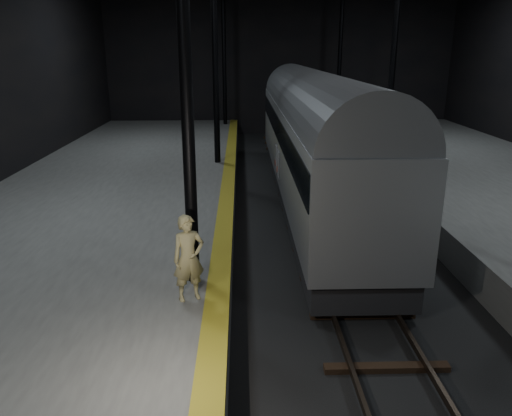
{
  "coord_description": "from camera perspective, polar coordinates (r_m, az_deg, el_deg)",
  "views": [
    {
      "loc": [
        -2.73,
        -14.04,
        5.85
      ],
      "look_at": [
        -2.37,
        -1.99,
        2.0
      ],
      "focal_mm": 35.0,
      "sensor_mm": 36.0,
      "label": 1
    }
  ],
  "objects": [
    {
      "name": "track",
      "position": [
        15.43,
        8.65,
        -4.52
      ],
      "size": [
        2.4,
        43.0,
        0.24
      ],
      "color": "#3F3328",
      "rests_on": "ground"
    },
    {
      "name": "platform_left",
      "position": [
        15.76,
        -19.23,
        -3.17
      ],
      "size": [
        9.0,
        43.8,
        1.0
      ],
      "primitive_type": "cube",
      "color": "#50504E",
      "rests_on": "ground"
    },
    {
      "name": "woman",
      "position": [
        10.03,
        -7.71,
        -5.71
      ],
      "size": [
        0.76,
        0.65,
        1.78
      ],
      "primitive_type": "imported",
      "rotation": [
        0.0,
        0.0,
        0.4
      ],
      "color": "tan",
      "rests_on": "platform_left"
    },
    {
      "name": "tactile_strip",
      "position": [
        14.86,
        -3.61,
        -1.36
      ],
      "size": [
        0.5,
        43.8,
        0.01
      ],
      "primitive_type": "cube",
      "color": "olive",
      "rests_on": "platform_left"
    },
    {
      "name": "train",
      "position": [
        19.28,
        6.53,
        8.44
      ],
      "size": [
        2.8,
        18.67,
        4.99
      ],
      "color": "#A8ABB0",
      "rests_on": "ground"
    },
    {
      "name": "ground",
      "position": [
        15.45,
        8.64,
        -4.75
      ],
      "size": [
        44.0,
        44.0,
        0.0
      ],
      "primitive_type": "plane",
      "color": "black",
      "rests_on": "ground"
    }
  ]
}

